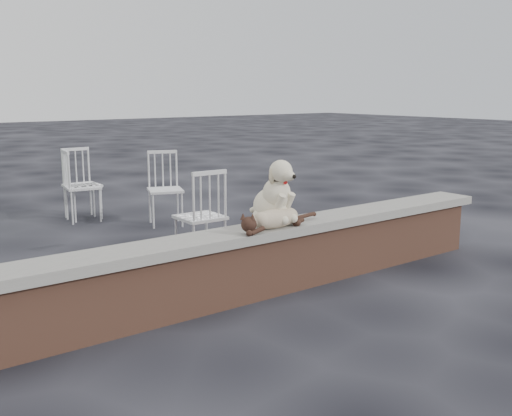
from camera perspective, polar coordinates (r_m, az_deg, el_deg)
ground at (r=4.91m, az=-3.23°, el=-9.08°), size 60.00×60.00×0.00m
brick_wall at (r=4.83m, az=-3.26°, el=-6.30°), size 6.00×0.30×0.50m
capstone at (r=4.75m, az=-3.30°, el=-2.96°), size 6.20×0.40×0.08m
dog at (r=5.05m, az=1.44°, el=1.64°), size 0.41×0.52×0.57m
cat at (r=4.92m, az=1.79°, el=-0.90°), size 1.10×0.35×0.18m
chair_d at (r=7.68m, az=-8.66°, el=1.84°), size 0.72×0.72×0.94m
chair_e at (r=8.16m, az=-16.25°, el=2.06°), size 0.64×0.64×0.94m
chair_b at (r=8.31m, az=-16.27°, el=2.22°), size 0.56×0.56×0.94m
chair_c at (r=6.00m, az=-5.36°, el=-0.70°), size 0.57×0.57×0.94m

